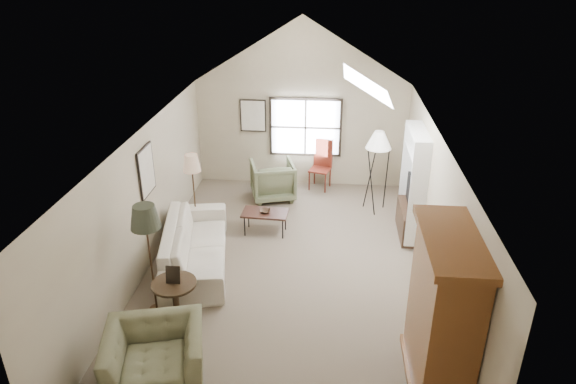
# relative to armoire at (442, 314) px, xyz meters

# --- Properties ---
(room_shell) EXTENTS (5.01, 8.01, 4.00)m
(room_shell) POSITION_rel_armoire_xyz_m (-2.18, 2.40, 2.11)
(room_shell) COLOR #6F5E4F
(room_shell) RESTS_ON ground
(window) EXTENTS (1.72, 0.08, 1.42)m
(window) POSITION_rel_armoire_xyz_m (-2.08, 6.36, 0.35)
(window) COLOR black
(window) RESTS_ON room_shell
(skylight) EXTENTS (0.80, 1.20, 0.52)m
(skylight) POSITION_rel_armoire_xyz_m (-0.88, 3.30, 2.12)
(skylight) COLOR white
(skylight) RESTS_ON room_shell
(wall_art) EXTENTS (1.97, 3.71, 0.88)m
(wall_art) POSITION_rel_armoire_xyz_m (-4.06, 4.34, 0.63)
(wall_art) COLOR black
(wall_art) RESTS_ON room_shell
(armoire) EXTENTS (0.60, 1.50, 2.20)m
(armoire) POSITION_rel_armoire_xyz_m (0.00, 0.00, 0.00)
(armoire) COLOR brown
(armoire) RESTS_ON ground
(tv_alcove) EXTENTS (0.32, 1.30, 2.10)m
(tv_alcove) POSITION_rel_armoire_xyz_m (0.16, 4.00, 0.05)
(tv_alcove) COLOR white
(tv_alcove) RESTS_ON ground
(media_console) EXTENTS (0.34, 1.18, 0.60)m
(media_console) POSITION_rel_armoire_xyz_m (0.14, 4.00, -0.80)
(media_console) COLOR #382316
(media_console) RESTS_ON ground
(tv_panel) EXTENTS (0.05, 0.90, 0.55)m
(tv_panel) POSITION_rel_armoire_xyz_m (0.14, 4.00, -0.18)
(tv_panel) COLOR black
(tv_panel) RESTS_ON media_console
(sofa) EXTENTS (1.56, 2.87, 0.80)m
(sofa) POSITION_rel_armoire_xyz_m (-3.84, 2.55, -0.70)
(sofa) COLOR beige
(sofa) RESTS_ON ground
(armchair_near) EXTENTS (1.48, 1.36, 0.81)m
(armchair_near) POSITION_rel_armoire_xyz_m (-3.63, -0.34, -0.69)
(armchair_near) COLOR #6A6B4B
(armchair_near) RESTS_ON ground
(armchair_far) EXTENTS (1.18, 1.19, 0.89)m
(armchair_far) POSITION_rel_armoire_xyz_m (-2.77, 5.47, -0.66)
(armchair_far) COLOR #636E4D
(armchair_far) RESTS_ON ground
(coffee_table) EXTENTS (0.94, 0.56, 0.47)m
(coffee_table) POSITION_rel_armoire_xyz_m (-2.73, 3.80, -0.87)
(coffee_table) COLOR #3D2119
(coffee_table) RESTS_ON ground
(bowl) EXTENTS (0.23, 0.23, 0.05)m
(bowl) POSITION_rel_armoire_xyz_m (-2.73, 3.80, -0.61)
(bowl) COLOR #341C15
(bowl) RESTS_ON coffee_table
(side_table) EXTENTS (0.80, 0.80, 0.68)m
(side_table) POSITION_rel_armoire_xyz_m (-3.74, 0.95, -0.76)
(side_table) COLOR #332415
(side_table) RESTS_ON ground
(side_chair) EXTENTS (0.57, 0.57, 1.19)m
(side_chair) POSITION_rel_armoire_xyz_m (-1.70, 6.10, -0.51)
(side_chair) COLOR maroon
(side_chair) RESTS_ON ground
(tripod_lamp) EXTENTS (0.64, 0.64, 1.87)m
(tripod_lamp) POSITION_rel_armoire_xyz_m (-0.46, 5.03, -0.17)
(tripod_lamp) COLOR white
(tripod_lamp) RESTS_ON ground
(dark_lamp) EXTENTS (0.53, 0.53, 1.90)m
(dark_lamp) POSITION_rel_armoire_xyz_m (-4.14, 1.15, -0.15)
(dark_lamp) COLOR #25281C
(dark_lamp) RESTS_ON ground
(tan_lamp) EXTENTS (0.40, 0.40, 1.71)m
(tan_lamp) POSITION_rel_armoire_xyz_m (-4.14, 3.75, -0.25)
(tan_lamp) COLOR tan
(tan_lamp) RESTS_ON ground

